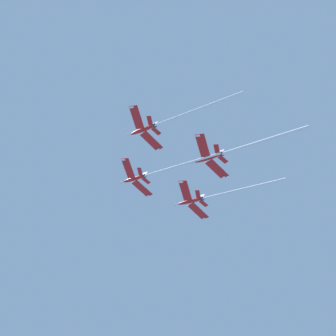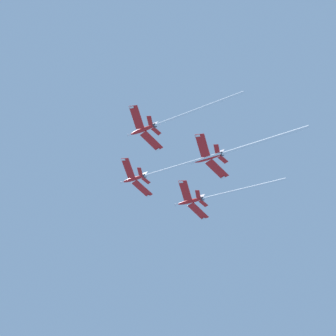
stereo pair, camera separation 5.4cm
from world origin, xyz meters
name	(u,v)px [view 1 (the left image)]	position (x,y,z in m)	size (l,w,h in m)	color
jet_lead	(149,175)	(-21.95, -12.89, 160.01)	(21.72, 42.41, 23.52)	red
jet_left_wing	(159,124)	(0.11, -3.58, 152.18)	(21.51, 43.25, 23.00)	red
jet_right_wing	(205,198)	(-33.11, 7.10, 153.10)	(21.01, 41.86, 21.51)	red
jet_slot	(229,152)	(-12.11, 18.50, 143.74)	(20.96, 39.13, 20.96)	red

